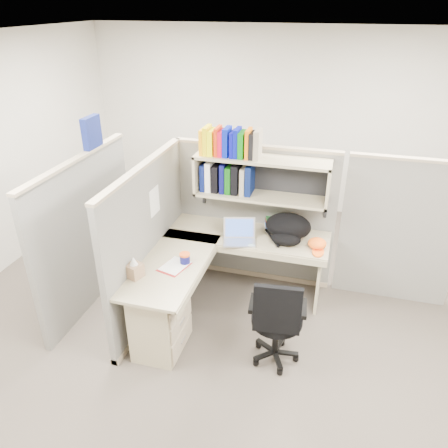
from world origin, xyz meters
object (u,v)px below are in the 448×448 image
(backpack, at_px, (287,229))
(task_chair, at_px, (276,333))
(desk, at_px, (186,296))
(laptop, at_px, (240,233))
(snack_canister, at_px, (185,258))

(backpack, relative_size, task_chair, 0.50)
(desk, bearing_deg, task_chair, -10.65)
(desk, relative_size, laptop, 5.24)
(desk, height_order, snack_canister, snack_canister)
(desk, height_order, laptop, laptop)
(laptop, bearing_deg, task_chair, -71.52)
(backpack, bearing_deg, snack_canister, -155.21)
(task_chair, bearing_deg, laptop, 123.41)
(desk, distance_m, laptop, 0.86)
(desk, relative_size, snack_canister, 16.75)
(task_chair, bearing_deg, snack_canister, 162.12)
(snack_canister, distance_m, task_chair, 1.10)
(desk, bearing_deg, laptop, 61.10)
(laptop, xyz_separation_m, task_chair, (0.55, -0.83, -0.51))
(task_chair, bearing_deg, desk, 169.35)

